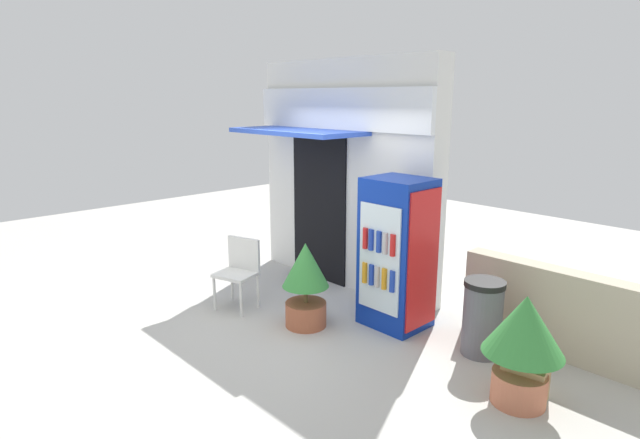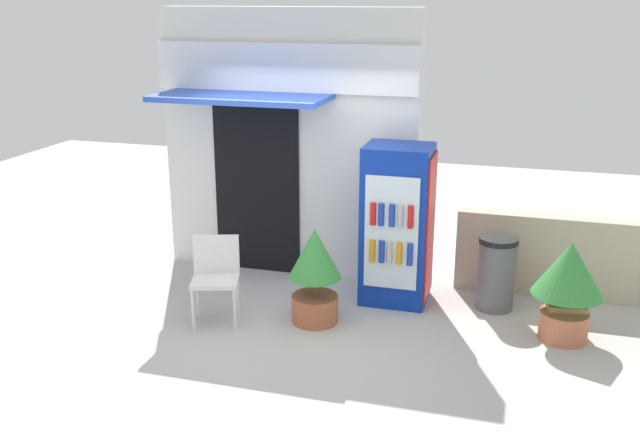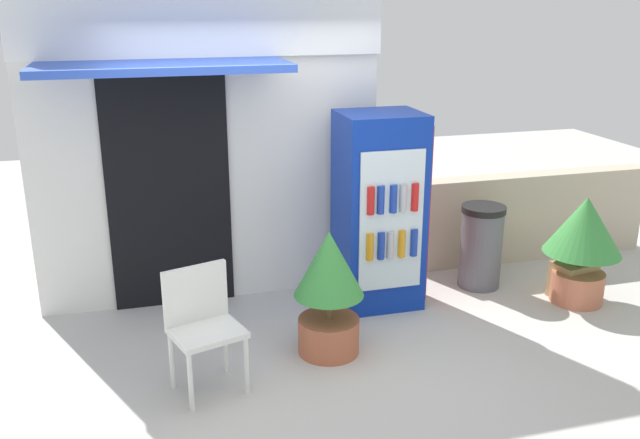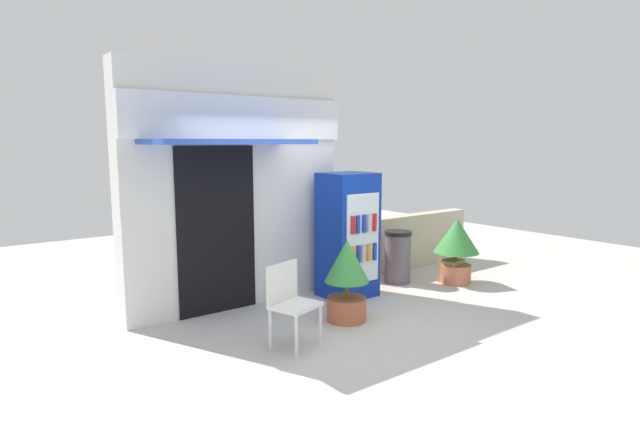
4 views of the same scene
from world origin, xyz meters
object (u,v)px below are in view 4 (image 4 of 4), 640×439
at_px(potted_plant_curbside, 457,244).
at_px(trash_bin, 398,257).
at_px(plastic_chair, 290,298).
at_px(potted_plant_near_shop, 347,275).
at_px(cardboard_box, 451,271).
at_px(drink_cooler, 348,235).

height_order(potted_plant_curbside, trash_bin, potted_plant_curbside).
relative_size(plastic_chair, trash_bin, 1.11).
xyz_separation_m(potted_plant_near_shop, trash_bin, (1.77, 0.87, -0.16)).
distance_m(potted_plant_curbside, cardboard_box, 0.45).
height_order(plastic_chair, potted_plant_curbside, potted_plant_curbside).
bearing_deg(plastic_chair, cardboard_box, 10.08).
bearing_deg(cardboard_box, plastic_chair, -169.92).
relative_size(drink_cooler, potted_plant_curbside, 1.74).
distance_m(potted_plant_near_shop, cardboard_box, 2.54).
relative_size(drink_cooler, trash_bin, 2.16).
relative_size(plastic_chair, cardboard_box, 2.43).
height_order(potted_plant_near_shop, cardboard_box, potted_plant_near_shop).
bearing_deg(potted_plant_curbside, drink_cooler, 164.40).
distance_m(potted_plant_curbside, trash_bin, 0.92).
bearing_deg(cardboard_box, potted_plant_curbside, -96.07).
bearing_deg(plastic_chair, trash_bin, 21.66).
xyz_separation_m(drink_cooler, potted_plant_curbside, (1.77, -0.49, -0.26)).
bearing_deg(potted_plant_near_shop, plastic_chair, -166.89).
bearing_deg(potted_plant_curbside, potted_plant_near_shop, -173.12).
xyz_separation_m(potted_plant_curbside, cardboard_box, (0.01, 0.09, -0.44)).
bearing_deg(trash_bin, potted_plant_curbside, -39.30).
distance_m(plastic_chair, potted_plant_curbside, 3.50).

